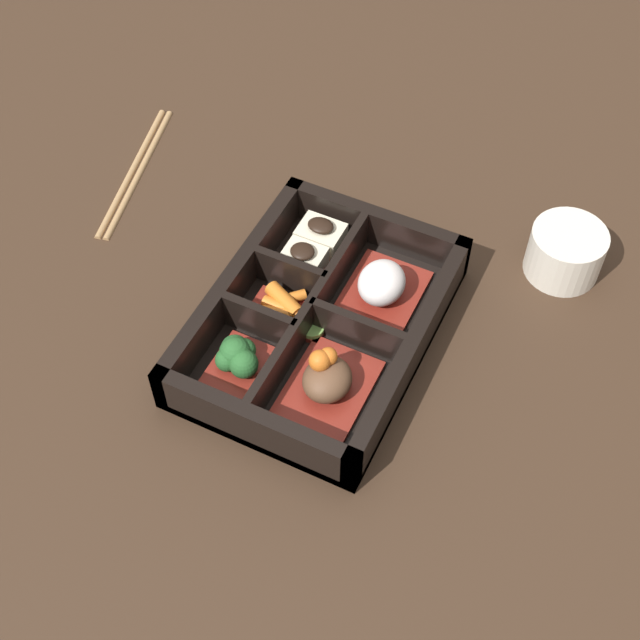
% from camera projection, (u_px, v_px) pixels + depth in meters
% --- Properties ---
extents(ground_plane, '(3.00, 3.00, 0.00)m').
position_uv_depth(ground_plane, '(320.00, 336.00, 0.84)').
color(ground_plane, '#382619').
extents(bento_base, '(0.27, 0.19, 0.01)m').
position_uv_depth(bento_base, '(320.00, 333.00, 0.83)').
color(bento_base, black).
rests_on(bento_base, ground_plane).
extents(bento_rim, '(0.27, 0.19, 0.05)m').
position_uv_depth(bento_rim, '(317.00, 319.00, 0.82)').
color(bento_rim, black).
rests_on(bento_rim, ground_plane).
extents(bowl_rice, '(0.10, 0.07, 0.04)m').
position_uv_depth(bowl_rice, '(381.00, 287.00, 0.84)').
color(bowl_rice, maroon).
rests_on(bowl_rice, bento_base).
extents(bowl_stew, '(0.10, 0.07, 0.05)m').
position_uv_depth(bowl_stew, '(327.00, 381.00, 0.77)').
color(bowl_stew, maroon).
rests_on(bowl_stew, bento_base).
extents(bowl_tofu, '(0.08, 0.05, 0.04)m').
position_uv_depth(bowl_tofu, '(312.00, 249.00, 0.87)').
color(bowl_tofu, maroon).
rests_on(bowl_tofu, bento_base).
extents(bowl_carrots, '(0.05, 0.05, 0.02)m').
position_uv_depth(bowl_carrots, '(282.00, 306.00, 0.83)').
color(bowl_carrots, maroon).
rests_on(bowl_carrots, bento_base).
extents(bowl_greens, '(0.07, 0.05, 0.03)m').
position_uv_depth(bowl_greens, '(238.00, 357.00, 0.79)').
color(bowl_greens, maroon).
rests_on(bowl_greens, bento_base).
extents(bowl_pickles, '(0.04, 0.03, 0.01)m').
position_uv_depth(bowl_pickles, '(310.00, 326.00, 0.82)').
color(bowl_pickles, maroon).
rests_on(bowl_pickles, bento_base).
extents(tea_cup, '(0.07, 0.07, 0.05)m').
position_uv_depth(tea_cup, '(566.00, 251.00, 0.86)').
color(tea_cup, beige).
rests_on(tea_cup, ground_plane).
extents(chopsticks, '(0.20, 0.06, 0.01)m').
position_uv_depth(chopsticks, '(135.00, 170.00, 0.97)').
color(chopsticks, '#A87F51').
rests_on(chopsticks, ground_plane).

